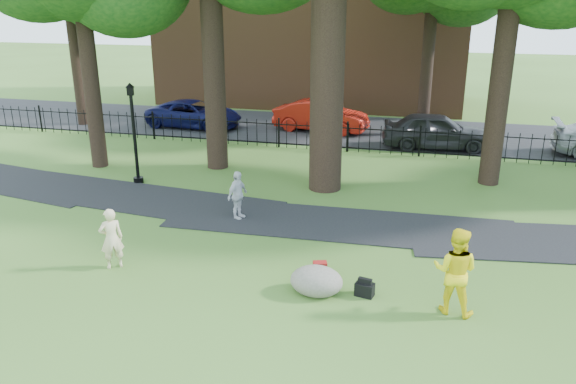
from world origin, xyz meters
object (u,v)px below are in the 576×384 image
(boulder, at_px, (316,279))
(lamppost, at_px, (134,135))
(red_sedan, at_px, (321,116))
(man, at_px, (455,271))
(woman, at_px, (111,239))

(boulder, height_order, lamppost, lamppost)
(lamppost, height_order, red_sedan, lamppost)
(man, distance_m, boulder, 2.96)
(man, xyz_separation_m, lamppost, (-10.60, 6.19, 0.79))
(woman, xyz_separation_m, man, (7.92, -0.06, 0.18))
(man, relative_size, lamppost, 0.53)
(woman, bearing_deg, boulder, 139.93)
(lamppost, bearing_deg, woman, -88.33)
(lamppost, bearing_deg, red_sedan, 41.84)
(boulder, distance_m, lamppost, 9.93)
(woman, height_order, boulder, woman)
(woman, xyz_separation_m, lamppost, (-2.68, 6.13, 0.96))
(man, relative_size, red_sedan, 0.41)
(boulder, relative_size, lamppost, 0.33)
(red_sedan, bearing_deg, boulder, -162.01)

